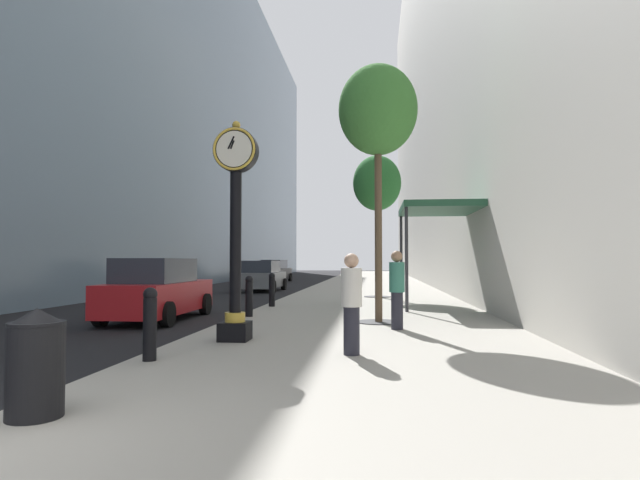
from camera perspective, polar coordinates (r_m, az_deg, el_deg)
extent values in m
plane|color=black|center=(30.93, -0.85, -5.33)|extent=(110.00, 110.00, 0.00)
cube|color=#9E998E|center=(33.69, 5.72, -4.95)|extent=(7.00, 80.00, 0.14)
cube|color=slate|center=(39.05, -18.87, 15.53)|extent=(9.00, 80.00, 27.02)
cube|color=#B7B2A8|center=(37.51, 18.80, 20.84)|extent=(9.00, 80.00, 32.60)
cube|color=black|center=(10.05, -9.36, -9.89)|extent=(0.55, 0.55, 0.35)
cylinder|color=gold|center=(10.02, -9.35, -8.39)|extent=(0.38, 0.38, 0.18)
cylinder|color=black|center=(9.97, -9.30, -0.21)|extent=(0.22, 0.22, 2.67)
cylinder|color=black|center=(10.18, -9.24, 9.72)|extent=(0.84, 0.28, 0.84)
torus|color=gold|center=(10.03, -9.48, 9.90)|extent=(0.82, 0.05, 0.82)
cylinder|color=silver|center=(10.04, -9.47, 9.89)|extent=(0.69, 0.01, 0.69)
cylinder|color=silver|center=(10.32, -9.01, 9.55)|extent=(0.69, 0.01, 0.69)
sphere|color=gold|center=(10.29, -9.22, 12.40)|extent=(0.16, 0.16, 0.16)
cube|color=black|center=(10.06, -9.65, 10.33)|extent=(0.09, 0.01, 0.17)
cube|color=black|center=(10.07, -9.79, 10.54)|extent=(0.14, 0.01, 0.25)
cylinder|color=black|center=(8.33, -18.26, -9.34)|extent=(0.20, 0.20, 0.94)
sphere|color=black|center=(8.28, -18.22, -5.71)|extent=(0.21, 0.21, 0.21)
cylinder|color=black|center=(14.15, -7.83, -6.47)|extent=(0.20, 0.20, 0.94)
sphere|color=black|center=(14.12, -7.82, -4.33)|extent=(0.21, 0.21, 0.21)
cylinder|color=black|center=(17.15, -5.33, -5.74)|extent=(0.20, 0.20, 0.94)
sphere|color=black|center=(17.12, -5.33, -3.98)|extent=(0.21, 0.21, 0.21)
cylinder|color=#333335|center=(12.85, 6.50, -8.98)|extent=(1.10, 1.10, 0.02)
cylinder|color=brown|center=(12.78, 6.46, 1.09)|extent=(0.18, 0.18, 4.52)
ellipsoid|color=#428438|center=(13.29, 6.40, 14.08)|extent=(1.96, 1.96, 2.25)
cylinder|color=#333335|center=(21.68, 6.36, -6.23)|extent=(1.10, 1.10, 0.02)
cylinder|color=#4C3D2D|center=(21.63, 6.34, -0.97)|extent=(0.18, 0.18, 4.00)
ellipsoid|color=#2D7033|center=(21.86, 6.31, 6.27)|extent=(2.01, 2.01, 2.31)
cylinder|color=black|center=(5.83, -28.87, -12.40)|extent=(0.52, 0.52, 0.92)
cone|color=black|center=(5.76, -28.77, -7.41)|extent=(0.53, 0.53, 0.16)
cylinder|color=#23232D|center=(8.44, 3.50, -9.95)|extent=(0.27, 0.27, 0.77)
cylinder|color=silver|center=(8.38, 3.49, -5.23)|extent=(0.35, 0.35, 0.62)
sphere|color=tan|center=(8.37, 3.48, -2.29)|extent=(0.24, 0.24, 0.24)
cube|color=brown|center=(8.62, 3.51, -7.47)|extent=(0.20, 0.13, 0.24)
cylinder|color=#23232D|center=(11.57, 8.50, -7.73)|extent=(0.35, 0.35, 0.82)
cylinder|color=#337560|center=(11.52, 8.48, -4.07)|extent=(0.45, 0.45, 0.66)
sphere|color=#9E7556|center=(11.51, 8.47, -1.81)|extent=(0.25, 0.25, 0.25)
cube|color=#235138|center=(17.28, 12.90, 3.39)|extent=(2.40, 3.60, 0.20)
cylinder|color=#333338|center=(15.51, 9.53, -1.92)|extent=(0.10, 0.10, 3.20)
cylinder|color=#333338|center=(18.70, 8.96, -1.98)|extent=(0.10, 0.10, 3.20)
cube|color=black|center=(39.89, -4.98, -3.73)|extent=(1.86, 4.74, 0.82)
cube|color=#282D38|center=(39.65, -5.05, -2.68)|extent=(1.59, 2.67, 0.67)
cylinder|color=black|center=(41.64, -5.63, -4.09)|extent=(0.24, 0.65, 0.64)
cylinder|color=black|center=(41.27, -3.32, -4.12)|extent=(0.24, 0.65, 0.64)
cylinder|color=black|center=(38.56, -6.75, -4.24)|extent=(0.24, 0.65, 0.64)
cylinder|color=black|center=(38.16, -4.27, -4.27)|extent=(0.24, 0.65, 0.64)
cube|color=slate|center=(28.06, -6.41, -4.37)|extent=(1.89, 4.23, 0.79)
cube|color=#282D38|center=(27.84, -6.51, -2.95)|extent=(1.64, 2.38, 0.65)
cylinder|color=black|center=(29.68, -7.50, -4.82)|extent=(0.23, 0.64, 0.64)
cylinder|color=black|center=(29.27, -4.02, -4.87)|extent=(0.23, 0.64, 0.64)
cylinder|color=black|center=(26.93, -9.03, -5.08)|extent=(0.23, 0.64, 0.64)
cylinder|color=black|center=(26.48, -5.20, -5.15)|extent=(0.23, 0.64, 0.64)
cube|color=#AD191E|center=(15.14, -17.40, -6.02)|extent=(1.79, 4.46, 0.83)
cube|color=#282D38|center=(14.90, -17.70, -3.25)|extent=(1.56, 2.51, 0.68)
cylinder|color=black|center=(16.88, -18.15, -6.69)|extent=(0.23, 0.64, 0.64)
cylinder|color=black|center=(16.28, -12.53, -6.91)|extent=(0.23, 0.64, 0.64)
cylinder|color=black|center=(14.17, -23.04, -7.49)|extent=(0.23, 0.64, 0.64)
cylinder|color=black|center=(13.45, -16.49, -7.87)|extent=(0.23, 0.64, 0.64)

